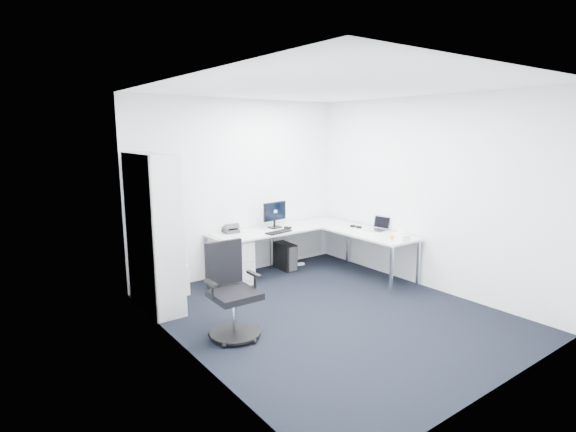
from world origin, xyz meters
TOP-DOWN VIEW (x-y plane):
  - ground at (0.00, 0.00)m, footprint 4.20×4.20m
  - ceiling at (0.00, 0.00)m, footprint 4.20×4.20m
  - wall_back at (0.00, 2.10)m, footprint 3.60×0.02m
  - wall_front at (0.00, -2.10)m, footprint 3.60×0.02m
  - wall_left at (-1.80, 0.00)m, footprint 0.02×4.20m
  - wall_right at (1.80, 0.00)m, footprint 0.02×4.20m
  - l_desk at (0.55, 1.40)m, footprint 2.42×1.35m
  - drawer_pedestal at (-0.38, 1.74)m, footprint 0.47×0.58m
  - bookshelf at (-1.62, 1.45)m, footprint 0.38×0.98m
  - task_chair at (-1.25, 0.13)m, footprint 0.59×0.59m
  - black_pc_tower at (0.65, 1.80)m, footprint 0.22×0.45m
  - beige_pc_tower at (-1.22, 1.83)m, footprint 0.23×0.45m
  - power_strip at (0.89, 1.84)m, footprint 0.32×0.12m
  - monitor at (0.47, 1.82)m, footprint 0.46×0.20m
  - black_keyboard at (0.31, 1.50)m, footprint 0.45×0.22m
  - mouse at (0.59, 1.65)m, footprint 0.09×0.12m
  - desk_phone at (-0.29, 1.90)m, footprint 0.23×0.23m
  - laptop at (1.58, 0.72)m, footprint 0.35×0.34m
  - white_keyboard at (1.34, 0.67)m, footprint 0.13×0.40m
  - headphones at (1.52, 1.08)m, footprint 0.14×0.20m
  - orange_fruit at (1.38, 0.21)m, footprint 0.07×0.07m
  - tissue_box at (1.42, 0.10)m, footprint 0.17×0.27m

SIDE VIEW (x-z plane):
  - ground at x=0.00m, z-range 0.00..0.00m
  - power_strip at x=0.89m, z-range 0.00..0.04m
  - beige_pc_tower at x=-1.22m, z-range 0.00..0.41m
  - black_pc_tower at x=0.65m, z-range 0.00..0.43m
  - l_desk at x=0.55m, z-range 0.00..0.71m
  - drawer_pedestal at x=-0.38m, z-range 0.00..0.72m
  - task_chair at x=-1.25m, z-range 0.00..1.03m
  - white_keyboard at x=1.34m, z-range 0.71..0.72m
  - black_keyboard at x=0.31m, z-range 0.71..0.73m
  - mouse at x=0.59m, z-range 0.71..0.74m
  - headphones at x=1.52m, z-range 0.71..0.76m
  - orange_fruit at x=1.38m, z-range 0.71..0.78m
  - tissue_box at x=1.42m, z-range 0.71..0.79m
  - desk_phone at x=-0.29m, z-range 0.71..0.86m
  - laptop at x=1.58m, z-range 0.71..0.92m
  - monitor at x=0.47m, z-range 0.71..1.13m
  - bookshelf at x=-1.62m, z-range 0.00..1.96m
  - wall_back at x=0.00m, z-range 0.00..2.70m
  - wall_front at x=0.00m, z-range 0.00..2.70m
  - wall_left at x=-1.80m, z-range 0.00..2.70m
  - wall_right at x=1.80m, z-range 0.00..2.70m
  - ceiling at x=0.00m, z-range 2.70..2.70m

